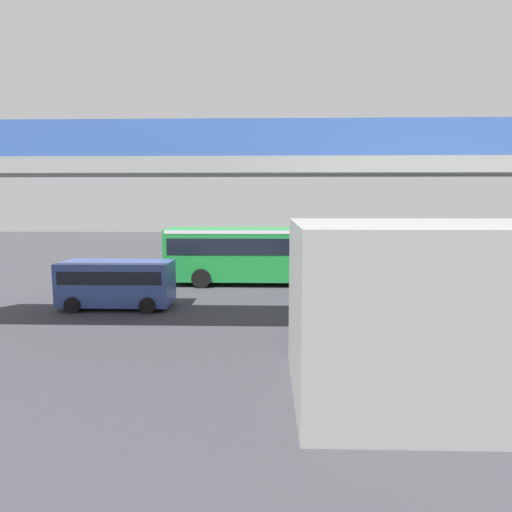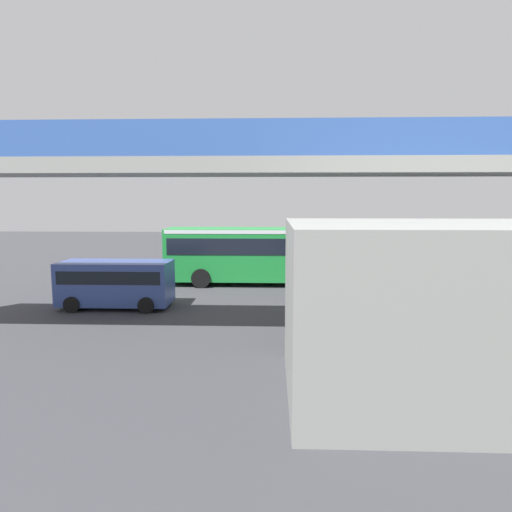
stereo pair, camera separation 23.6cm
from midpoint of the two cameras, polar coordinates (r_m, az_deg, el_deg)
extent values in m
plane|color=#38383D|center=(25.77, -0.18, -3.36)|extent=(80.00, 80.00, 0.00)
cube|color=#1E8C38|center=(25.01, 1.44, 0.29)|extent=(11.50, 2.55, 2.86)
cube|color=black|center=(24.95, 1.45, 1.47)|extent=(11.04, 2.59, 0.90)
cube|color=white|center=(24.89, 1.45, 3.29)|extent=(11.27, 2.58, 0.20)
cube|color=black|center=(25.64, -11.55, 1.09)|extent=(0.04, 2.24, 1.20)
cylinder|color=black|center=(24.22, -7.32, -2.86)|extent=(1.04, 0.30, 1.04)
cylinder|color=black|center=(26.70, -6.48, -1.91)|extent=(1.04, 0.30, 1.04)
cylinder|color=black|center=(24.20, 10.19, -2.92)|extent=(1.04, 0.30, 1.04)
cylinder|color=black|center=(26.69, 9.37, -1.96)|extent=(1.04, 0.30, 1.04)
cube|color=#33478C|center=(20.51, -17.71, -3.28)|extent=(4.80, 1.95, 1.86)
cube|color=black|center=(20.45, -17.75, -2.29)|extent=(4.42, 1.98, 0.56)
cylinder|color=black|center=(20.37, -22.76, -5.81)|extent=(0.68, 0.22, 0.68)
cylinder|color=black|center=(22.11, -20.69, -4.71)|extent=(0.68, 0.22, 0.68)
cylinder|color=black|center=(19.29, -14.10, -6.17)|extent=(0.68, 0.22, 0.68)
cylinder|color=black|center=(21.12, -12.68, -4.96)|extent=(0.68, 0.22, 0.68)
torus|color=black|center=(25.32, -23.62, -3.34)|extent=(0.72, 0.06, 0.72)
torus|color=black|center=(24.89, -21.43, -3.41)|extent=(0.72, 0.06, 0.72)
cube|color=red|center=(25.07, -22.56, -2.97)|extent=(0.89, 0.04, 0.04)
cylinder|color=red|center=(24.96, -22.18, -2.53)|extent=(0.03, 0.03, 0.40)
cube|color=black|center=(24.93, -22.21, -2.07)|extent=(0.20, 0.08, 0.04)
cylinder|color=red|center=(25.18, -23.43, -2.12)|extent=(0.02, 0.44, 0.02)
cylinder|color=#2D2D38|center=(21.49, 5.22, -4.38)|extent=(0.32, 0.32, 0.85)
cylinder|color=navy|center=(21.35, 5.24, -2.34)|extent=(0.38, 0.38, 0.70)
sphere|color=tan|center=(21.27, 5.25, -1.06)|extent=(0.22, 0.22, 0.22)
cylinder|color=slate|center=(28.22, 3.35, 0.42)|extent=(0.08, 0.08, 2.80)
cube|color=blue|center=(28.11, 3.36, 2.65)|extent=(0.04, 0.60, 0.60)
cube|color=silver|center=(28.22, 12.23, -2.59)|extent=(2.00, 0.20, 0.01)
cube|color=silver|center=(27.76, 4.08, -2.61)|extent=(2.00, 0.20, 0.01)
cube|color=silver|center=(27.87, -4.17, -2.57)|extent=(2.00, 0.20, 0.01)
cube|color=silver|center=(28.55, -12.19, -2.48)|extent=(2.00, 0.20, 0.01)
cube|color=gray|center=(15.00, -1.43, 11.30)|extent=(26.86, 2.60, 0.50)
cube|color=#3359A5|center=(16.32, -1.20, 13.79)|extent=(26.86, 0.08, 1.10)
cube|color=#3359A5|center=(13.84, -1.72, 14.97)|extent=(26.86, 0.08, 1.10)
cube|color=gray|center=(11.92, 26.53, -6.32)|extent=(9.00, 5.00, 4.20)
cube|color=#192333|center=(14.23, 22.22, -4.85)|extent=(7.65, 0.04, 2.94)
camera|label=1|loc=(0.12, -90.27, -0.03)|focal=31.21mm
camera|label=2|loc=(0.12, 89.73, 0.03)|focal=31.21mm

